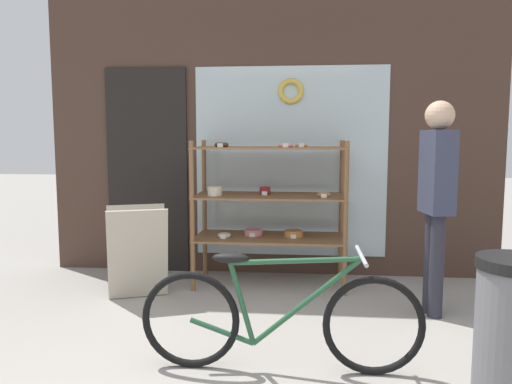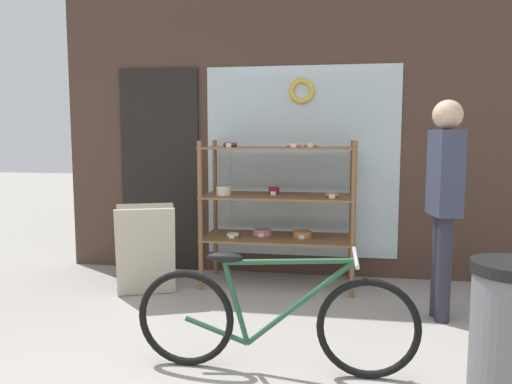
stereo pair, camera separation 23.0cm
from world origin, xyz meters
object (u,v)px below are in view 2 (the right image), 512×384
bicycle (273,319)px  pedestrian (444,192)px  display_case (277,198)px  sandwich_board (146,250)px  trash_bin (509,332)px

bicycle → pedestrian: (1.16, 1.07, 0.66)m
display_case → sandwich_board: bearing=-156.0°
sandwich_board → pedestrian: 2.54m
sandwich_board → trash_bin: 2.95m
bicycle → sandwich_board: bearing=135.3°
display_case → pedestrian: bearing=-26.9°
bicycle → sandwich_board: 1.82m
sandwich_board → trash_bin: (2.55, -1.49, 0.02)m
display_case → pedestrian: size_ratio=0.84×
pedestrian → trash_bin: size_ratio=2.14×
bicycle → trash_bin: (1.24, -0.23, 0.09)m
bicycle → trash_bin: size_ratio=2.16×
display_case → pedestrian: 1.53m
display_case → bicycle: size_ratio=0.83×
display_case → sandwich_board: display_case is taller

